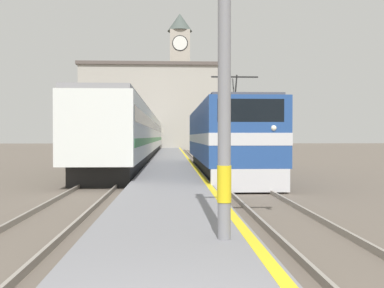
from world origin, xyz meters
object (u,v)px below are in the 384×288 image
at_px(clock_tower, 180,77).
at_px(passenger_train, 140,135).
at_px(locomotive_train, 224,139).
at_px(catenary_mast, 231,20).

bearing_deg(clock_tower, passenger_train, -96.37).
relative_size(locomotive_train, catenary_mast, 2.26).
xyz_separation_m(catenary_mast, clock_tower, (0.67, 73.70, 8.91)).
bearing_deg(catenary_mast, clock_tower, 89.48).
height_order(locomotive_train, catenary_mast, catenary_mast).
distance_m(passenger_train, clock_tower, 41.56).
bearing_deg(catenary_mast, passenger_train, 96.40).
bearing_deg(passenger_train, catenary_mast, -83.60).
height_order(locomotive_train, passenger_train, locomotive_train).
distance_m(catenary_mast, clock_tower, 74.24).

